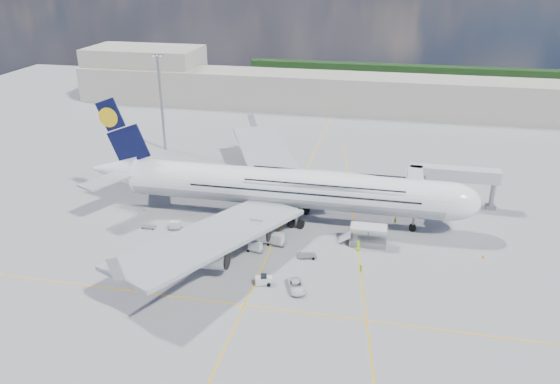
% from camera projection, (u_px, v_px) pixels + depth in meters
% --- Properties ---
extents(ground, '(300.00, 300.00, 0.00)m').
position_uv_depth(ground, '(273.00, 242.00, 100.02)').
color(ground, gray).
rests_on(ground, ground).
extents(taxi_line_main, '(0.25, 220.00, 0.01)m').
position_uv_depth(taxi_line_main, '(273.00, 242.00, 100.01)').
color(taxi_line_main, '#F1AC0C').
rests_on(taxi_line_main, ground).
extents(taxi_line_cross, '(120.00, 0.25, 0.01)m').
position_uv_depth(taxi_line_cross, '(245.00, 305.00, 82.07)').
color(taxi_line_cross, '#F1AC0C').
rests_on(taxi_line_cross, ground).
extents(taxi_line_diag, '(14.16, 99.06, 0.01)m').
position_uv_depth(taxi_line_diag, '(354.00, 225.00, 106.34)').
color(taxi_line_diag, '#F1AC0C').
rests_on(taxi_line_diag, ground).
extents(airliner, '(77.26, 79.15, 23.71)m').
position_uv_depth(airliner, '(286.00, 187.00, 106.20)').
color(airliner, white).
rests_on(airliner, ground).
extents(jet_bridge, '(18.80, 12.10, 8.50)m').
position_uv_depth(jet_bridge, '(439.00, 178.00, 110.44)').
color(jet_bridge, '#B7B7BC').
rests_on(jet_bridge, ground).
extents(cargo_loader, '(8.53, 3.20, 3.67)m').
position_uv_depth(cargo_loader, '(367.00, 238.00, 98.94)').
color(cargo_loader, silver).
rests_on(cargo_loader, ground).
extents(light_mast, '(3.00, 0.70, 25.50)m').
position_uv_depth(light_mast, '(161.00, 102.00, 142.67)').
color(light_mast, gray).
rests_on(light_mast, ground).
extents(terminal, '(180.00, 16.00, 12.00)m').
position_uv_depth(terminal, '(335.00, 93.00, 182.85)').
color(terminal, '#B2AD9E').
rests_on(terminal, ground).
extents(hangar, '(40.00, 22.00, 18.00)m').
position_uv_depth(hangar, '(146.00, 72.00, 199.35)').
color(hangar, '#B2AD9E').
rests_on(hangar, ground).
extents(tree_line, '(160.00, 6.00, 8.00)m').
position_uv_depth(tree_line, '(448.00, 77.00, 216.48)').
color(tree_line, '#193814').
rests_on(tree_line, ground).
extents(dolly_row_a, '(2.70, 1.56, 0.38)m').
position_uv_depth(dolly_row_a, '(148.00, 227.00, 105.20)').
color(dolly_row_a, gray).
rests_on(dolly_row_a, ground).
extents(dolly_row_b, '(3.66, 2.29, 2.18)m').
position_uv_depth(dolly_row_b, '(219.00, 237.00, 99.43)').
color(dolly_row_b, gray).
rests_on(dolly_row_b, ground).
extents(dolly_row_c, '(3.38, 2.28, 1.96)m').
position_uv_depth(dolly_row_c, '(256.00, 246.00, 96.72)').
color(dolly_row_c, gray).
rests_on(dolly_row_c, ground).
extents(dolly_back, '(2.83, 1.81, 1.67)m').
position_uv_depth(dolly_back, '(175.00, 225.00, 104.49)').
color(dolly_back, gray).
rests_on(dolly_back, ground).
extents(dolly_nose_far, '(3.61, 2.59, 0.48)m').
position_uv_depth(dolly_nose_far, '(307.00, 255.00, 94.98)').
color(dolly_nose_far, gray).
rests_on(dolly_nose_far, ground).
extents(dolly_nose_near, '(3.75, 2.50, 2.18)m').
position_uv_depth(dolly_nose_near, '(276.00, 239.00, 98.80)').
color(dolly_nose_near, gray).
rests_on(dolly_nose_near, ground).
extents(baggage_tug, '(2.89, 1.85, 1.67)m').
position_uv_depth(baggage_tug, '(264.00, 280.00, 87.10)').
color(baggage_tug, silver).
rests_on(baggage_tug, ground).
extents(catering_truck_inner, '(6.70, 2.88, 3.93)m').
position_uv_depth(catering_truck_inner, '(267.00, 178.00, 124.14)').
color(catering_truck_inner, gray).
rests_on(catering_truck_inner, ground).
extents(catering_truck_outer, '(7.80, 4.75, 4.34)m').
position_uv_depth(catering_truck_outer, '(266.00, 155.00, 137.75)').
color(catering_truck_outer, gray).
rests_on(catering_truck_outer, ground).
extents(service_van, '(3.93, 5.48, 1.39)m').
position_uv_depth(service_van, '(296.00, 286.00, 85.63)').
color(service_van, silver).
rests_on(service_van, ground).
extents(crew_nose, '(0.67, 0.60, 1.54)m').
position_uv_depth(crew_nose, '(395.00, 220.00, 106.58)').
color(crew_nose, '#A3EF19').
rests_on(crew_nose, ground).
extents(crew_loader, '(0.94, 0.95, 1.55)m').
position_uv_depth(crew_loader, '(361.00, 269.00, 90.16)').
color(crew_loader, '#C2E317').
rests_on(crew_loader, ground).
extents(crew_wing, '(0.41, 0.97, 1.65)m').
position_uv_depth(crew_wing, '(185.00, 238.00, 99.91)').
color(crew_wing, '#9AE117').
rests_on(crew_wing, ground).
extents(crew_van, '(1.06, 1.15, 1.97)m').
position_uv_depth(crew_van, '(358.00, 246.00, 96.90)').
color(crew_van, '#B7FF1A').
rests_on(crew_van, ground).
extents(crew_tug, '(1.30, 0.79, 1.96)m').
position_uv_depth(crew_tug, '(230.00, 249.00, 95.81)').
color(crew_tug, '#B9FF1A').
rests_on(crew_tug, ground).
extents(cone_nose, '(0.48, 0.48, 0.61)m').
position_uv_depth(cone_nose, '(483.00, 257.00, 94.77)').
color(cone_nose, orange).
rests_on(cone_nose, ground).
extents(cone_wing_left_inner, '(0.45, 0.45, 0.57)m').
position_uv_depth(cone_wing_left_inner, '(250.00, 183.00, 125.20)').
color(cone_wing_left_inner, orange).
rests_on(cone_wing_left_inner, ground).
extents(cone_wing_left_outer, '(0.49, 0.49, 0.63)m').
position_uv_depth(cone_wing_left_outer, '(246.00, 169.00, 133.46)').
color(cone_wing_left_outer, orange).
rests_on(cone_wing_left_outer, ground).
extents(cone_wing_right_inner, '(0.40, 0.40, 0.51)m').
position_uv_depth(cone_wing_right_inner, '(260.00, 240.00, 100.28)').
color(cone_wing_right_inner, orange).
rests_on(cone_wing_right_inner, ground).
extents(cone_wing_right_outer, '(0.42, 0.42, 0.54)m').
position_uv_depth(cone_wing_right_outer, '(161.00, 257.00, 94.69)').
color(cone_wing_right_outer, orange).
rests_on(cone_wing_right_outer, ground).
extents(cone_tail, '(0.40, 0.40, 0.51)m').
position_uv_depth(cone_tail, '(144.00, 210.00, 112.12)').
color(cone_tail, orange).
rests_on(cone_tail, ground).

